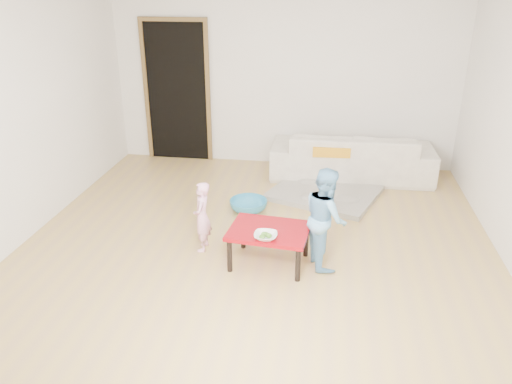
% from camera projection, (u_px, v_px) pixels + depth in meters
% --- Properties ---
extents(floor, '(5.00, 5.00, 0.01)m').
position_uv_depth(floor, '(259.00, 239.00, 5.44)').
color(floor, tan).
rests_on(floor, ground).
extents(back_wall, '(5.00, 0.02, 2.60)m').
position_uv_depth(back_wall, '(284.00, 77.00, 7.19)').
color(back_wall, white).
rests_on(back_wall, floor).
extents(left_wall, '(0.02, 5.00, 2.60)m').
position_uv_depth(left_wall, '(25.00, 114.00, 5.26)').
color(left_wall, white).
rests_on(left_wall, floor).
extents(doorway, '(1.02, 0.08, 2.11)m').
position_uv_depth(doorway, '(177.00, 93.00, 7.50)').
color(doorway, brown).
rests_on(doorway, back_wall).
extents(sofa, '(2.25, 0.91, 0.65)m').
position_uv_depth(sofa, '(351.00, 155.00, 7.03)').
color(sofa, white).
rests_on(sofa, floor).
extents(cushion, '(0.52, 0.46, 0.13)m').
position_uv_depth(cushion, '(331.00, 148.00, 6.77)').
color(cushion, orange).
rests_on(cushion, sofa).
extents(red_table, '(0.82, 0.65, 0.38)m').
position_uv_depth(red_table, '(269.00, 246.00, 4.92)').
color(red_table, maroon).
rests_on(red_table, floor).
extents(bowl, '(0.22, 0.22, 0.05)m').
position_uv_depth(bowl, '(266.00, 236.00, 4.65)').
color(bowl, white).
rests_on(bowl, red_table).
extents(broccoli, '(0.12, 0.12, 0.06)m').
position_uv_depth(broccoli, '(266.00, 236.00, 4.65)').
color(broccoli, '#2D5919').
rests_on(broccoli, red_table).
extents(child_pink, '(0.19, 0.28, 0.75)m').
position_uv_depth(child_pink, '(202.00, 217.00, 5.11)').
color(child_pink, pink).
rests_on(child_pink, floor).
extents(child_blue, '(0.51, 0.58, 1.01)m').
position_uv_depth(child_blue, '(326.00, 218.00, 4.80)').
color(child_blue, '#67B9EE').
rests_on(child_blue, floor).
extents(basin, '(0.46, 0.46, 0.14)m').
position_uv_depth(basin, '(248.00, 206.00, 6.07)').
color(basin, teal).
rests_on(basin, floor).
extents(blanket, '(1.58, 1.45, 0.06)m').
position_uv_depth(blanket, '(324.00, 193.00, 6.52)').
color(blanket, '#A9A195').
rests_on(blanket, floor).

